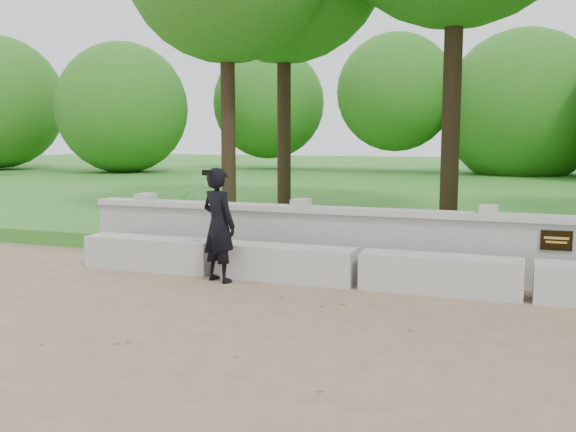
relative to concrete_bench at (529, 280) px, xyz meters
name	(u,v)px	position (x,y,z in m)	size (l,w,h in m)	color
ground	(529,351)	(0.00, -1.90, -0.22)	(80.00, 80.00, 0.00)	#977A5C
lawn	(525,196)	(0.00, 12.10, -0.10)	(40.00, 22.00, 0.25)	#246D1C
concrete_bench	(529,280)	(0.00, 0.00, 0.00)	(11.90, 0.45, 0.45)	beige
parapet_wall	(529,250)	(0.00, 0.70, 0.24)	(12.50, 0.35, 0.90)	#BAB7AF
man_main	(219,225)	(-3.75, -0.36, 0.51)	(0.63, 0.59, 1.47)	black
shrub_a	(187,208)	(-5.72, 2.38, 0.36)	(0.35, 0.24, 0.66)	#32892E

